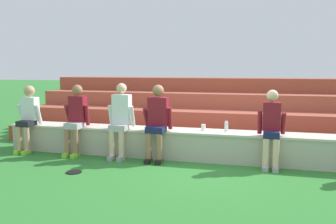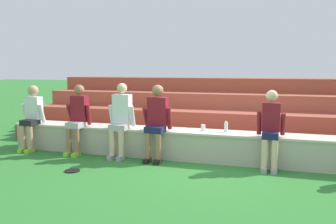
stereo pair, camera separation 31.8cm
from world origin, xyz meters
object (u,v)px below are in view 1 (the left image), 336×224
(person_far_left, at_px, (28,116))
(water_bottle_mid_right, at_px, (226,127))
(plastic_cup_left_end, at_px, (203,127))
(person_right_of_center, at_px, (157,120))
(frisbee, at_px, (74,172))
(person_center, at_px, (120,118))
(person_far_right, at_px, (271,127))
(person_left_of_center, at_px, (76,117))

(person_far_left, relative_size, water_bottle_mid_right, 6.78)
(person_far_left, relative_size, plastic_cup_left_end, 11.48)
(person_right_of_center, relative_size, plastic_cup_left_end, 11.89)
(person_far_left, bearing_deg, water_bottle_mid_right, 4.64)
(plastic_cup_left_end, distance_m, frisbee, 2.55)
(person_center, relative_size, frisbee, 5.64)
(person_center, relative_size, plastic_cup_left_end, 12.06)
(person_center, distance_m, person_far_right, 2.87)
(person_center, height_order, plastic_cup_left_end, person_center)
(person_right_of_center, bearing_deg, person_center, 177.91)
(person_right_of_center, height_order, person_far_right, person_right_of_center)
(person_far_right, bearing_deg, water_bottle_mid_right, 159.11)
(person_far_left, relative_size, person_far_right, 1.01)
(person_left_of_center, relative_size, plastic_cup_left_end, 11.71)
(person_far_left, bearing_deg, person_left_of_center, 1.39)
(person_center, height_order, person_right_of_center, person_center)
(person_far_left, relative_size, person_center, 0.95)
(person_center, relative_size, person_right_of_center, 1.01)
(person_far_left, xyz_separation_m, plastic_cup_left_end, (3.69, 0.33, -0.14))
(person_left_of_center, distance_m, person_right_of_center, 1.74)
(water_bottle_mid_right, height_order, frisbee, water_bottle_mid_right)
(person_right_of_center, relative_size, person_far_right, 1.05)
(water_bottle_mid_right, xyz_separation_m, plastic_cup_left_end, (-0.44, -0.00, -0.04))
(person_right_of_center, xyz_separation_m, plastic_cup_left_end, (0.84, 0.33, -0.17))
(person_left_of_center, height_order, plastic_cup_left_end, person_left_of_center)
(person_left_of_center, height_order, person_right_of_center, person_right_of_center)
(person_left_of_center, relative_size, person_center, 0.97)
(person_left_of_center, height_order, person_center, person_center)
(person_right_of_center, bearing_deg, person_left_of_center, 179.19)
(person_center, xyz_separation_m, frisbee, (-0.38, -1.18, -0.79))
(person_far_left, xyz_separation_m, person_right_of_center, (2.85, 0.00, 0.03))
(person_far_left, bearing_deg, person_right_of_center, 0.05)
(person_far_right, bearing_deg, person_far_left, -179.74)
(person_right_of_center, height_order, plastic_cup_left_end, person_right_of_center)
(person_far_left, distance_m, plastic_cup_left_end, 3.71)
(person_left_of_center, bearing_deg, plastic_cup_left_end, 6.72)
(person_right_of_center, distance_m, plastic_cup_left_end, 0.92)
(person_right_of_center, distance_m, frisbee, 1.80)
(person_center, height_order, person_far_right, person_center)
(person_far_left, distance_m, person_center, 2.09)
(person_far_right, bearing_deg, frisbee, -160.14)
(frisbee, bearing_deg, person_right_of_center, 45.28)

